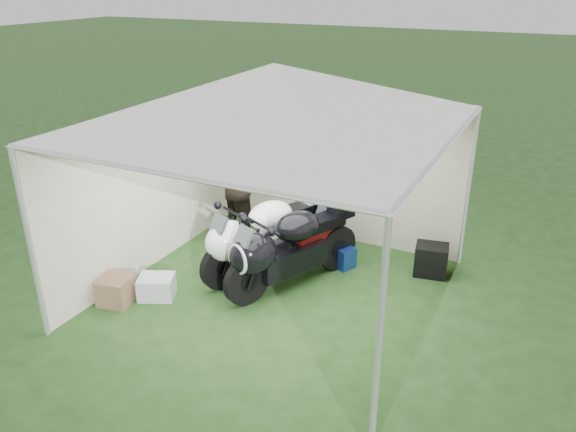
% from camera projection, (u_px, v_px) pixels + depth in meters
% --- Properties ---
extents(ground, '(80.00, 80.00, 0.00)m').
position_uv_depth(ground, '(276.00, 294.00, 7.46)').
color(ground, '#204218').
rests_on(ground, ground).
extents(canopy_tent, '(5.66, 5.66, 3.00)m').
position_uv_depth(canopy_tent, '(275.00, 100.00, 6.47)').
color(canopy_tent, silver).
rests_on(canopy_tent, ground).
extents(motorcycle_white, '(1.15, 2.04, 1.07)m').
position_uv_depth(motorcycle_white, '(261.00, 235.00, 7.75)').
color(motorcycle_white, black).
rests_on(motorcycle_white, ground).
extents(motorcycle_black, '(1.17, 2.05, 1.08)m').
position_uv_depth(motorcycle_black, '(287.00, 247.00, 7.39)').
color(motorcycle_black, black).
rests_on(motorcycle_black, ground).
extents(paddock_stand, '(0.49, 0.41, 0.31)m').
position_uv_depth(paddock_stand, '(340.00, 255.00, 8.14)').
color(paddock_stand, blue).
rests_on(paddock_stand, ground).
extents(person_dark_jacket, '(1.05, 0.93, 1.80)m').
position_uv_depth(person_dark_jacket, '(242.00, 184.00, 8.75)').
color(person_dark_jacket, black).
rests_on(person_dark_jacket, ground).
extents(person_blue_jacket, '(0.69, 0.72, 1.65)m').
position_uv_depth(person_blue_jacket, '(328.00, 208.00, 8.05)').
color(person_blue_jacket, slate).
rests_on(person_blue_jacket, ground).
extents(equipment_box, '(0.50, 0.43, 0.45)m').
position_uv_depth(equipment_box, '(431.00, 260.00, 7.88)').
color(equipment_box, black).
rests_on(equipment_box, ground).
extents(crate_0, '(0.56, 0.51, 0.30)m').
position_uv_depth(crate_0, '(157.00, 287.00, 7.34)').
color(crate_0, silver).
rests_on(crate_0, ground).
extents(crate_1, '(0.47, 0.47, 0.35)m').
position_uv_depth(crate_1, '(116.00, 290.00, 7.21)').
color(crate_1, brown).
rests_on(crate_1, ground).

